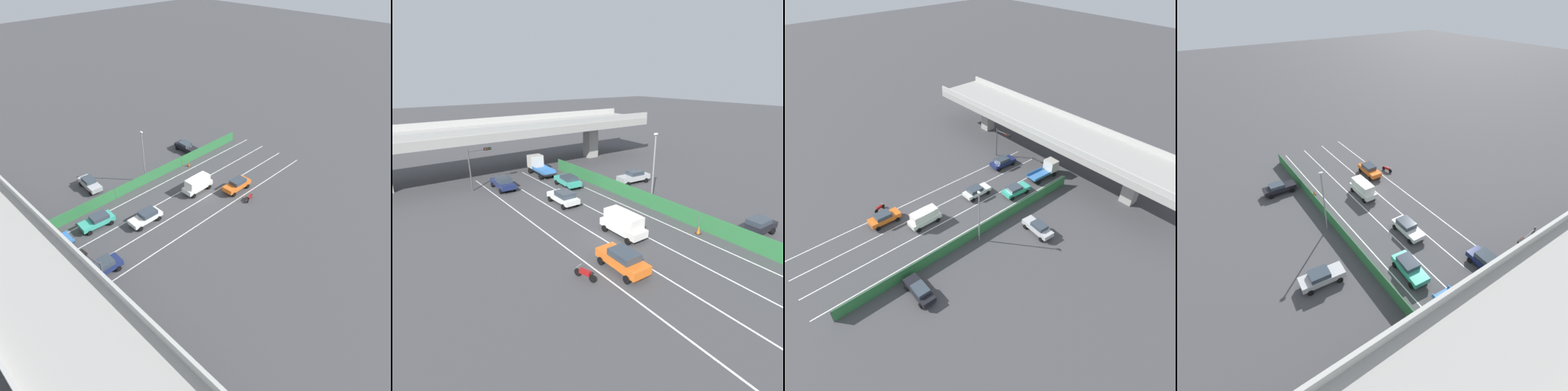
{
  "view_description": "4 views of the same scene",
  "coord_description": "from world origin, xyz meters",
  "views": [
    {
      "loc": [
        -30.38,
        31.32,
        30.35
      ],
      "look_at": [
        -2.02,
        2.84,
        1.6
      ],
      "focal_mm": 33.18,
      "sensor_mm": 36.0,
      "label": 1
    },
    {
      "loc": [
        -18.38,
        -19.74,
        13.98
      ],
      "look_at": [
        0.06,
        5.43,
        2.38
      ],
      "focal_mm": 29.91,
      "sensor_mm": 36.0,
      "label": 2
    },
    {
      "loc": [
        33.37,
        -17.92,
        33.37
      ],
      "look_at": [
        2.72,
        8.36,
        2.37
      ],
      "focal_mm": 31.87,
      "sensor_mm": 36.0,
      "label": 3
    },
    {
      "loc": [
        18.09,
        29.56,
        24.53
      ],
      "look_at": [
        0.12,
        2.52,
        1.26
      ],
      "focal_mm": 26.61,
      "sensor_mm": 36.0,
      "label": 4
    }
  ],
  "objects": [
    {
      "name": "ground_plane",
      "position": [
        0.0,
        0.0,
        0.0
      ],
      "size": [
        300.0,
        300.0,
        0.0
      ],
      "primitive_type": "plane",
      "color": "#424244"
    },
    {
      "name": "lane_line_left_edge",
      "position": [
        -5.32,
        3.38,
        0.0
      ],
      "size": [
        0.14,
        42.76,
        0.01
      ],
      "primitive_type": "cube",
      "color": "silver",
      "rests_on": "ground"
    },
    {
      "name": "lane_line_mid_left",
      "position": [
        -1.77,
        3.38,
        0.0
      ],
      "size": [
        0.14,
        42.76,
        0.01
      ],
      "primitive_type": "cube",
      "color": "silver",
      "rests_on": "ground"
    },
    {
      "name": "lane_line_mid_right",
      "position": [
        1.77,
        3.38,
        0.0
      ],
      "size": [
        0.14,
        42.76,
        0.01
      ],
      "primitive_type": "cube",
      "color": "silver",
      "rests_on": "ground"
    },
    {
      "name": "lane_line_right_edge",
      "position": [
        5.32,
        3.38,
        0.0
      ],
      "size": [
        0.14,
        42.76,
        0.01
      ],
      "primitive_type": "cube",
      "color": "silver",
      "rests_on": "ground"
    },
    {
      "name": "elevated_overpass",
      "position": [
        0.0,
        26.76,
        6.0
      ],
      "size": [
        50.89,
        9.41,
        7.68
      ],
      "color": "#A09E99",
      "rests_on": "ground"
    },
    {
      "name": "green_fence",
      "position": [
        7.06,
        3.38,
        0.86
      ],
      "size": [
        0.1,
        38.86,
        1.73
      ],
      "color": "#2D753D",
      "rests_on": "ground"
    },
    {
      "name": "car_hatchback_white",
      "position": [
        -0.06,
        9.95,
        0.9
      ],
      "size": [
        2.11,
        4.47,
        1.6
      ],
      "color": "silver",
      "rests_on": "ground"
    },
    {
      "name": "car_sedan_navy",
      "position": [
        -3.61,
        18.99,
        0.92
      ],
      "size": [
        2.21,
        4.7,
        1.66
      ],
      "color": "navy",
      "rests_on": "ground"
    },
    {
      "name": "car_taxi_teal",
      "position": [
        3.71,
        14.89,
        0.89
      ],
      "size": [
        2.34,
        4.6,
        1.56
      ],
      "color": "teal",
      "rests_on": "ground"
    },
    {
      "name": "car_van_white",
      "position": [
        0.22,
        0.15,
        1.28
      ],
      "size": [
        2.0,
        4.71,
        2.27
      ],
      "color": "silver",
      "rests_on": "ground"
    },
    {
      "name": "car_taxi_orange",
      "position": [
        -3.68,
        -4.14,
        0.94
      ],
      "size": [
        2.03,
        4.53,
        1.69
      ],
      "color": "orange",
      "rests_on": "ground"
    },
    {
      "name": "flatbed_truck_blue",
      "position": [
        3.43,
        22.68,
        1.35
      ],
      "size": [
        2.51,
        5.6,
        2.66
      ],
      "color": "black",
      "rests_on": "ground"
    },
    {
      "name": "motorcycle",
      "position": [
        -6.66,
        -3.39,
        0.46
      ],
      "size": [
        0.79,
        1.9,
        0.93
      ],
      "color": "black",
      "rests_on": "ground"
    },
    {
      "name": "parked_sedan_dark",
      "position": [
        10.14,
        -7.1,
        0.88
      ],
      "size": [
        4.6,
        2.01,
        1.57
      ],
      "color": "black",
      "rests_on": "ground"
    },
    {
      "name": "parked_wagon_silver",
      "position": [
        11.91,
        10.94,
        0.92
      ],
      "size": [
        4.73,
        2.22,
        1.67
      ],
      "color": "#B2B5B7",
      "rests_on": "ground"
    },
    {
      "name": "traffic_light",
      "position": [
        -6.04,
        20.79,
        3.82
      ],
      "size": [
        3.14,
        0.54,
        5.41
      ],
      "color": "#47474C",
      "rests_on": "ground"
    },
    {
      "name": "street_lamp",
      "position": [
        7.81,
        3.8,
        4.9
      ],
      "size": [
        0.6,
        0.36,
        8.23
      ],
      "color": "gray",
      "rests_on": "ground"
    },
    {
      "name": "traffic_cone",
      "position": [
        6.13,
        -3.81,
        0.35
      ],
      "size": [
        0.47,
        0.47,
        0.74
      ],
      "color": "orange",
      "rests_on": "ground"
    }
  ]
}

